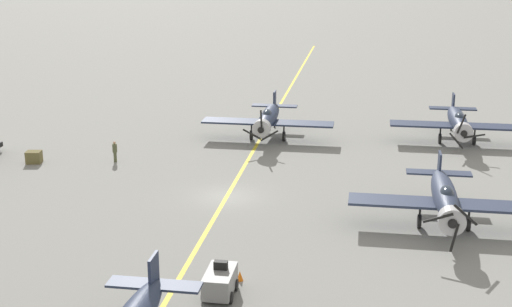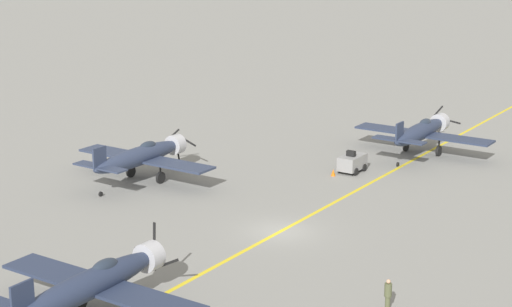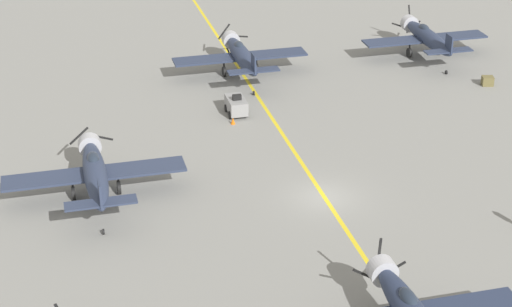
# 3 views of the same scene
# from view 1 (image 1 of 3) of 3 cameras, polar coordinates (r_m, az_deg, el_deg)

# --- Properties ---
(ground_plane) EXTENTS (400.00, 400.00, 0.00)m
(ground_plane) POSITION_cam_1_polar(r_m,az_deg,el_deg) (50.96, -2.36, -3.46)
(ground_plane) COLOR gray
(taxiway_stripe) EXTENTS (0.30, 160.00, 0.01)m
(taxiway_stripe) POSITION_cam_1_polar(r_m,az_deg,el_deg) (50.95, -2.36, -3.45)
(taxiway_stripe) COLOR yellow
(taxiway_stripe) RESTS_ON ground
(airplane_near_center) EXTENTS (12.00, 9.98, 3.80)m
(airplane_near_center) POSITION_cam_1_polar(r_m,az_deg,el_deg) (65.26, 0.98, 2.84)
(airplane_near_center) COLOR #27314A
(airplane_near_center) RESTS_ON ground
(airplane_mid_left) EXTENTS (12.00, 9.98, 3.65)m
(airplane_mid_left) POSITION_cam_1_polar(r_m,az_deg,el_deg) (46.36, 14.88, -3.42)
(airplane_mid_left) COLOR #2D3751
(airplane_mid_left) RESTS_ON ground
(airplane_near_left) EXTENTS (12.00, 9.98, 3.73)m
(airplane_near_left) POSITION_cam_1_polar(r_m,az_deg,el_deg) (66.61, 15.85, 2.49)
(airplane_near_left) COLOR #27314A
(airplane_near_left) RESTS_ON ground
(tow_tractor) EXTENTS (1.57, 2.60, 1.79)m
(tow_tractor) POSITION_cam_1_polar(r_m,az_deg,el_deg) (36.89, -2.90, -10.18)
(tow_tractor) COLOR gray
(tow_tractor) RESTS_ON ground
(ground_crew_inspecting) EXTENTS (0.38, 0.38, 1.75)m
(ground_crew_inspecting) POSITION_cam_1_polar(r_m,az_deg,el_deg) (59.84, -11.23, 0.22)
(ground_crew_inspecting) COLOR #515638
(ground_crew_inspecting) RESTS_ON ground
(supply_crate_by_tanker) EXTENTS (1.34, 1.17, 0.99)m
(supply_crate_by_tanker) POSITION_cam_1_polar(r_m,az_deg,el_deg) (61.32, -17.34, -0.28)
(supply_crate_by_tanker) COLOR brown
(supply_crate_by_tanker) RESTS_ON ground
(traffic_cone) EXTENTS (0.36, 0.36, 0.55)m
(traffic_cone) POSITION_cam_1_polar(r_m,az_deg,el_deg) (38.59, -1.30, -9.76)
(traffic_cone) COLOR orange
(traffic_cone) RESTS_ON ground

